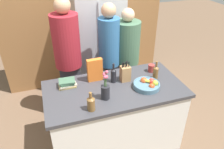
% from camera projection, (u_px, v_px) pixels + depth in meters
% --- Properties ---
extents(ground_plane, '(14.00, 14.00, 0.00)m').
position_uv_depth(ground_plane, '(114.00, 141.00, 3.00)').
color(ground_plane, brown).
extents(kitchen_island, '(1.62, 0.83, 0.89)m').
position_uv_depth(kitchen_island, '(115.00, 116.00, 2.77)').
color(kitchen_island, silver).
rests_on(kitchen_island, ground_plane).
extents(back_wall_wood, '(2.82, 0.12, 2.60)m').
position_uv_depth(back_wall_wood, '(83.00, 14.00, 3.69)').
color(back_wall_wood, olive).
rests_on(back_wall_wood, ground_plane).
extents(refrigerator, '(0.77, 0.62, 1.98)m').
position_uv_depth(refrigerator, '(98.00, 37.00, 3.60)').
color(refrigerator, '#B7B7BC').
rests_on(refrigerator, ground_plane).
extents(fruit_bowl, '(0.31, 0.31, 0.10)m').
position_uv_depth(fruit_bowl, '(147.00, 84.00, 2.53)').
color(fruit_bowl, slate).
rests_on(fruit_bowl, kitchen_island).
extents(knife_block, '(0.12, 0.10, 0.26)m').
position_uv_depth(knife_block, '(125.00, 73.00, 2.62)').
color(knife_block, '#A87A4C').
rests_on(knife_block, kitchen_island).
extents(flower_vase, '(0.09, 0.09, 0.35)m').
position_uv_depth(flower_vase, '(105.00, 90.00, 2.31)').
color(flower_vase, '#232328').
rests_on(flower_vase, kitchen_island).
extents(cereal_box, '(0.18, 0.06, 0.28)m').
position_uv_depth(cereal_box, '(95.00, 70.00, 2.61)').
color(cereal_box, orange).
rests_on(cereal_box, kitchen_island).
extents(coffee_mug, '(0.09, 0.11, 0.10)m').
position_uv_depth(coffee_mug, '(151.00, 68.00, 2.83)').
color(coffee_mug, '#99332D').
rests_on(coffee_mug, kitchen_island).
extents(book_stack, '(0.21, 0.16, 0.08)m').
position_uv_depth(book_stack, '(67.00, 84.00, 2.54)').
color(book_stack, '#99844C').
rests_on(book_stack, kitchen_island).
extents(bottle_oil, '(0.07, 0.07, 0.25)m').
position_uv_depth(bottle_oil, '(113.00, 75.00, 2.60)').
color(bottle_oil, black).
rests_on(bottle_oil, kitchen_island).
extents(bottle_vinegar, '(0.07, 0.07, 0.24)m').
position_uv_depth(bottle_vinegar, '(156.00, 72.00, 2.66)').
color(bottle_vinegar, brown).
rests_on(bottle_vinegar, kitchen_island).
extents(bottle_wine, '(0.08, 0.08, 0.21)m').
position_uv_depth(bottle_wine, '(91.00, 103.00, 2.16)').
color(bottle_wine, brown).
rests_on(bottle_wine, kitchen_island).
extents(person_at_sink, '(0.36, 0.36, 1.79)m').
position_uv_depth(person_at_sink, '(68.00, 56.00, 2.98)').
color(person_at_sink, '#383842').
rests_on(person_at_sink, ground_plane).
extents(person_in_blue, '(0.29, 0.29, 1.69)m').
position_uv_depth(person_in_blue, '(109.00, 55.00, 3.11)').
color(person_in_blue, '#383842').
rests_on(person_in_blue, ground_plane).
extents(person_in_red_tee, '(0.38, 0.38, 1.58)m').
position_uv_depth(person_in_red_tee, '(126.00, 55.00, 3.28)').
color(person_in_red_tee, '#383842').
rests_on(person_in_red_tee, ground_plane).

